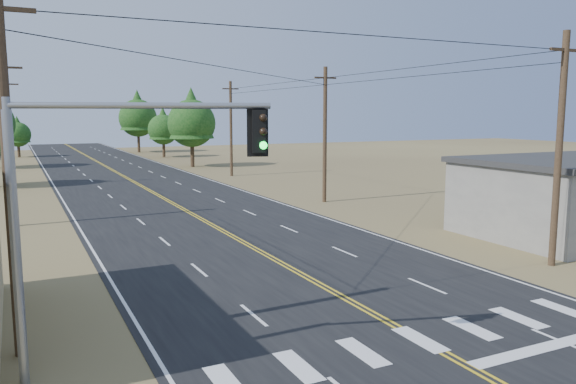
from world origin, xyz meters
TOP-DOWN VIEW (x-y plane):
  - road at (0.00, 30.00)m, footprint 15.00×200.00m
  - utility_pole_left_near at (-10.50, 12.00)m, footprint 1.80×0.30m
  - utility_pole_left_mid at (-10.50, 32.00)m, footprint 1.80×0.30m
  - utility_pole_left_far at (-10.50, 52.00)m, footprint 1.80×0.30m
  - utility_pole_right_near at (10.50, 12.00)m, footprint 1.80×0.30m
  - utility_pole_right_mid at (10.50, 32.00)m, footprint 1.80×0.30m
  - utility_pole_right_far at (10.50, 52.00)m, footprint 1.80×0.30m
  - signal_mast_left at (-8.73, 9.47)m, footprint 5.91×2.05m
  - tree_left_far at (-9.65, 91.31)m, footprint 3.80×3.80m
  - tree_right_near at (9.79, 64.13)m, footprint 5.93×5.93m
  - tree_right_mid at (10.41, 81.53)m, footprint 4.62×4.62m
  - tree_right_far at (9.22, 94.56)m, footprint 6.45×6.45m

SIDE VIEW (x-z plane):
  - road at x=0.00m, z-range 0.00..0.02m
  - tree_left_far at x=-9.65m, z-range 0.70..7.04m
  - tree_right_mid at x=10.41m, z-range 0.86..8.56m
  - signal_mast_left at x=-8.73m, z-range 1.26..8.20m
  - utility_pole_left_near at x=-10.50m, z-range 0.12..10.12m
  - utility_pole_left_mid at x=-10.50m, z-range 0.12..10.12m
  - utility_pole_left_far at x=-10.50m, z-range 0.12..10.12m
  - utility_pole_right_near at x=10.50m, z-range 0.12..10.12m
  - utility_pole_right_mid at x=10.50m, z-range 0.12..10.12m
  - utility_pole_right_far at x=10.50m, z-range 0.12..10.12m
  - tree_right_near at x=9.79m, z-range 1.10..10.99m
  - tree_right_far at x=9.22m, z-range 1.20..11.95m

